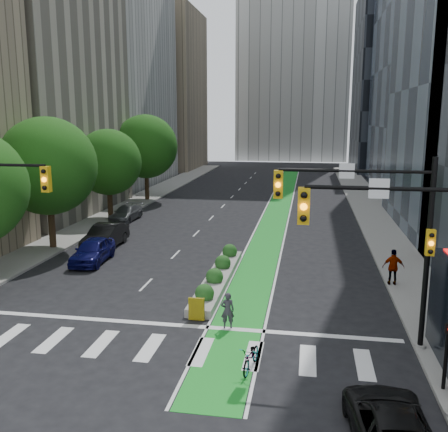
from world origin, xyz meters
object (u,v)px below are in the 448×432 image
(bicycle, at_px, (251,357))
(parked_car_left_near, at_px, (93,251))
(parked_car_left_far, at_px, (126,213))
(parked_car_left_mid, at_px, (105,236))
(median_planter, at_px, (218,276))
(cyclist, at_px, (228,310))
(pedestrian_far, at_px, (393,267))
(parked_car_right, at_px, (391,425))

(bicycle, relative_size, parked_car_left_near, 0.41)
(bicycle, xyz_separation_m, parked_car_left_far, (-13.53, 23.77, 0.17))
(parked_car_left_mid, bearing_deg, bicycle, -51.66)
(median_planter, relative_size, cyclist, 6.56)
(parked_car_left_mid, distance_m, pedestrian_far, 18.64)
(parked_car_left_mid, bearing_deg, parked_car_left_near, -79.25)
(cyclist, bearing_deg, parked_car_left_mid, -62.96)
(bicycle, height_order, parked_car_left_near, parked_car_left_near)
(parked_car_left_far, xyz_separation_m, parked_car_right, (17.69, -27.33, 0.00))
(parked_car_right, bearing_deg, parked_car_left_near, -48.97)
(cyclist, relative_size, parked_car_right, 0.34)
(median_planter, xyz_separation_m, cyclist, (1.45, -5.73, 0.41))
(cyclist, xyz_separation_m, parked_car_left_far, (-12.15, 20.46, -0.15))
(median_planter, distance_m, parked_car_left_near, 8.55)
(parked_car_left_near, relative_size, parked_car_right, 0.96)
(cyclist, xyz_separation_m, parked_car_right, (5.55, -6.86, -0.15))
(bicycle, distance_m, pedestrian_far, 11.65)
(median_planter, bearing_deg, parked_car_left_mid, 146.58)
(parked_car_left_near, relative_size, parked_car_left_far, 1.00)
(bicycle, distance_m, parked_car_left_far, 27.35)
(median_planter, height_order, cyclist, cyclist)
(parked_car_right, bearing_deg, parked_car_left_far, -61.42)
(median_planter, xyz_separation_m, parked_car_left_near, (-8.20, 2.40, 0.37))
(cyclist, distance_m, pedestrian_far, 10.05)
(parked_car_left_near, distance_m, parked_car_left_far, 12.58)
(cyclist, relative_size, pedestrian_far, 0.83)
(cyclist, distance_m, parked_car_left_far, 23.80)
(parked_car_left_near, distance_m, parked_car_right, 21.35)
(median_planter, relative_size, bicycle, 5.78)
(parked_car_left_near, relative_size, parked_car_left_mid, 0.90)
(parked_car_left_mid, relative_size, parked_car_right, 1.06)
(bicycle, xyz_separation_m, parked_car_right, (4.16, -3.56, 0.17))
(median_planter, height_order, parked_car_left_near, parked_car_left_near)
(bicycle, height_order, parked_car_left_far, parked_car_left_far)
(median_planter, xyz_separation_m, parked_car_right, (6.99, -12.59, 0.26))
(bicycle, distance_m, parked_car_left_mid, 18.90)
(median_planter, xyz_separation_m, bicycle, (2.83, -9.04, 0.09))
(parked_car_left_far, distance_m, parked_car_right, 32.55)
(parked_car_right, height_order, pedestrian_far, pedestrian_far)
(parked_car_left_near, relative_size, pedestrian_far, 2.32)
(median_planter, distance_m, parked_car_right, 14.41)
(parked_car_left_near, xyz_separation_m, pedestrian_far, (17.30, -1.64, 0.35))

